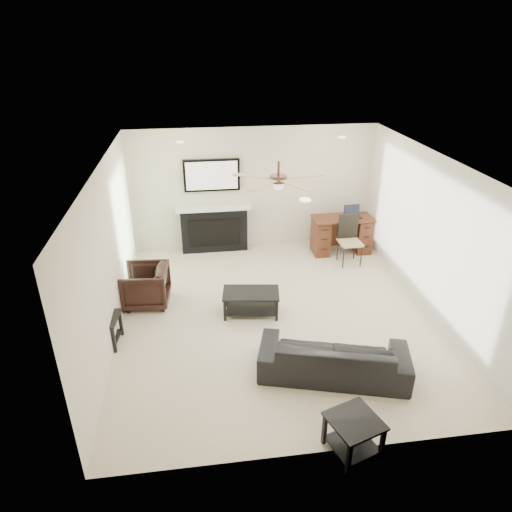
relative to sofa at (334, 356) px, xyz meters
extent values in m
plane|color=beige|center=(-0.49, 1.52, -0.29)|extent=(5.50, 5.50, 0.00)
cube|color=white|center=(-0.49, 1.52, 2.21)|extent=(5.00, 5.50, 0.04)
cube|color=beige|center=(-0.49, 4.27, 0.96)|extent=(5.00, 0.04, 2.50)
cube|color=beige|center=(-0.49, -1.23, 0.96)|extent=(5.00, 0.04, 2.50)
cube|color=beige|center=(-2.99, 1.52, 0.96)|extent=(0.04, 5.50, 2.50)
cube|color=beige|center=(2.01, 1.52, 0.96)|extent=(0.04, 5.50, 2.50)
cube|color=silver|center=(1.96, 1.62, 0.94)|extent=(0.04, 5.10, 2.40)
cube|color=#93BC89|center=(-2.96, 3.07, 0.76)|extent=(0.04, 1.80, 2.10)
cylinder|color=#382619|center=(-0.49, 1.62, 1.96)|extent=(1.40, 1.40, 0.30)
imported|color=black|center=(0.00, 0.00, 0.00)|extent=(2.10, 1.27, 0.57)
imported|color=black|center=(-2.60, 2.15, 0.05)|extent=(0.80, 0.78, 0.68)
cube|color=black|center=(-0.90, 1.60, -0.09)|extent=(0.96, 0.62, 0.40)
cube|color=black|center=(-0.15, -1.25, -0.06)|extent=(0.66, 0.66, 0.45)
cube|color=black|center=(-3.15, 1.10, -0.06)|extent=(0.55, 0.55, 0.45)
cube|color=black|center=(-1.34, 4.10, 0.67)|extent=(1.52, 0.34, 1.91)
cube|color=#412610|center=(1.25, 3.65, 0.09)|extent=(1.22, 0.56, 0.76)
cube|color=black|center=(1.25, 3.10, 0.20)|extent=(0.43, 0.45, 0.97)
cube|color=black|center=(1.45, 3.63, 0.59)|extent=(0.33, 0.24, 0.23)
camera|label=1|loc=(-1.68, -4.63, 3.88)|focal=32.00mm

